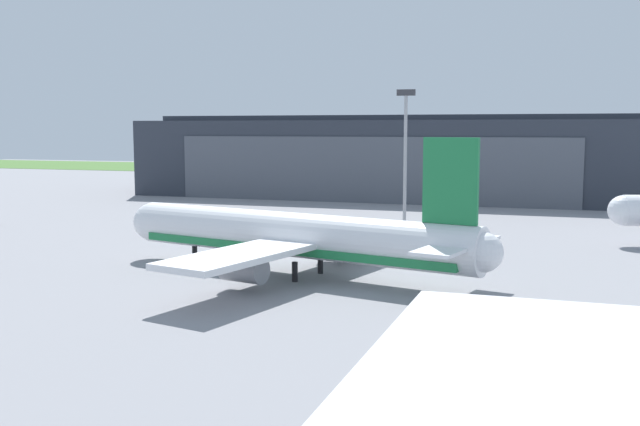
% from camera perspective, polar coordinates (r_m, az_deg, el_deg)
% --- Properties ---
extents(ground_plane, '(440.00, 440.00, 0.00)m').
position_cam_1_polar(ground_plane, '(66.95, -6.66, -5.93)').
color(ground_plane, gray).
extents(grass_field_strip, '(440.00, 56.00, 0.08)m').
position_cam_1_polar(grass_field_strip, '(244.75, 11.92, 3.10)').
color(grass_field_strip, '#477132').
rests_on(grass_field_strip, ground_plane).
extents(maintenance_hangar, '(104.16, 32.96, 17.27)m').
position_cam_1_polar(maintenance_hangar, '(157.91, 5.21, 4.31)').
color(maintenance_hangar, '#2D333D').
rests_on(maintenance_hangar, ground_plane).
extents(airliner_near_left, '(41.12, 36.05, 13.74)m').
position_cam_1_polar(airliner_near_left, '(71.95, -2.06, -1.86)').
color(airliner_near_left, white).
rests_on(airliner_near_left, ground_plane).
extents(apron_light_mast, '(2.40, 0.50, 19.51)m').
position_cam_1_polar(apron_light_mast, '(96.77, 6.66, 4.74)').
color(apron_light_mast, '#99999E').
rests_on(apron_light_mast, ground_plane).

